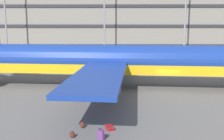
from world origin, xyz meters
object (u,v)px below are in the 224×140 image
(airliner, at_px, (114,61))
(suitcase_upright, at_px, (101,135))
(backpack_large, at_px, (72,135))
(backpack_teal, at_px, (82,125))
(suitcase_laid_flat, at_px, (109,128))

(airliner, relative_size, suitcase_upright, 46.87)
(suitcase_upright, xyz_separation_m, backpack_large, (-1.95, 0.44, -0.18))
(backpack_teal, height_order, backpack_large, backpack_teal)
(backpack_teal, bearing_deg, suitcase_upright, -55.46)
(suitcase_laid_flat, distance_m, suitcase_upright, 2.03)
(suitcase_laid_flat, relative_size, backpack_teal, 1.66)
(airliner, distance_m, suitcase_laid_flat, 13.97)
(airliner, bearing_deg, suitcase_upright, -93.14)
(backpack_teal, distance_m, backpack_large, 1.78)
(suitcase_laid_flat, bearing_deg, suitcase_upright, -105.20)
(airliner, bearing_deg, suitcase_laid_flat, -91.38)
(airliner, xyz_separation_m, suitcase_laid_flat, (-0.33, -13.62, -3.05))
(suitcase_upright, relative_size, backpack_large, 1.79)
(backpack_teal, xyz_separation_m, backpack_large, (-0.47, -1.72, -0.03))
(airliner, xyz_separation_m, backpack_large, (-2.81, -15.12, -2.98))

